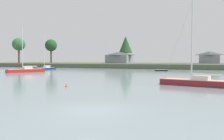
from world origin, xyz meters
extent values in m
plane|color=gray|center=(0.00, 0.00, 0.00)|extent=(543.31, 543.31, 0.00)
cube|color=#4C563D|center=(0.00, 92.65, 0.82)|extent=(244.49, 58.48, 1.63)
cube|color=black|center=(-6.70, 51.31, 0.12)|extent=(3.53, 3.05, 0.54)
cube|color=#C6B289|center=(-6.70, 51.31, 0.38)|extent=(3.70, 3.21, 0.05)
cube|color=tan|center=(-6.70, 51.31, 0.34)|extent=(0.75, 1.00, 0.03)
cube|color=#B2231E|center=(-36.05, 30.50, 0.11)|extent=(5.90, 9.13, 1.30)
cube|color=#CCB78E|center=(-36.05, 30.50, 0.78)|extent=(5.42, 8.52, 0.04)
cube|color=silver|center=(-35.86, 30.91, 1.07)|extent=(2.18, 2.42, 0.54)
cylinder|color=silver|center=(-36.36, 29.85, 5.93)|extent=(0.18, 0.18, 10.26)
cylinder|color=silver|center=(-35.60, 31.48, 1.44)|extent=(1.65, 3.32, 0.14)
cylinder|color=silver|center=(-35.60, 31.48, 1.49)|extent=(1.50, 2.99, 0.14)
cylinder|color=#999999|center=(-37.12, 28.22, 5.91)|extent=(1.54, 3.28, 10.21)
cube|color=navy|center=(-41.36, 43.91, 0.10)|extent=(2.10, 7.81, 1.09)
cube|color=#CCB78E|center=(-41.36, 43.91, 0.66)|extent=(1.85, 7.34, 0.04)
cube|color=silver|center=(-41.36, 44.30, 0.91)|extent=(1.34, 1.72, 0.47)
cylinder|color=silver|center=(-41.36, 43.29, 5.78)|extent=(0.16, 0.16, 10.20)
cylinder|color=silver|center=(-41.36, 44.85, 1.25)|extent=(0.13, 3.12, 0.12)
cylinder|color=silver|center=(-41.36, 44.85, 1.30)|extent=(0.15, 2.81, 0.14)
cylinder|color=#999999|center=(-41.35, 41.73, 5.76)|extent=(0.02, 3.14, 10.15)
cube|color=maroon|center=(4.89, 16.13, 0.10)|extent=(8.59, 3.71, 1.14)
cube|color=#CCB78E|center=(4.89, 16.13, 0.69)|extent=(8.05, 3.36, 0.04)
cube|color=silver|center=(5.30, 16.06, 0.96)|extent=(2.06, 1.73, 0.50)
cylinder|color=silver|center=(4.24, 16.26, 5.36)|extent=(0.17, 0.17, 9.31)
cylinder|color=silver|center=(5.87, 15.95, 1.31)|extent=(3.30, 0.75, 0.13)
cylinder|color=silver|center=(5.87, 15.95, 1.36)|extent=(2.97, 0.69, 0.14)
cylinder|color=#999999|center=(2.60, 16.56, 5.34)|extent=(3.29, 0.63, 9.26)
sphere|color=orange|center=(-8.33, 9.11, 0.06)|extent=(0.32, 0.32, 0.32)
torus|color=#333338|center=(-8.33, 9.11, 0.26)|extent=(0.12, 0.12, 0.02)
cylinder|color=brown|center=(-76.48, 89.22, 5.78)|extent=(0.90, 0.90, 8.30)
sphere|color=#235128|center=(-76.48, 89.22, 11.43)|extent=(6.65, 6.65, 6.65)
cylinder|color=brown|center=(-82.39, 71.90, 5.63)|extent=(0.87, 0.87, 7.99)
sphere|color=#336B38|center=(-82.39, 71.90, 11.04)|extent=(6.31, 6.31, 6.31)
cylinder|color=brown|center=(-33.93, 94.63, 5.90)|extent=(0.80, 0.80, 8.54)
cone|color=#235128|center=(-33.93, 94.63, 10.96)|extent=(6.79, 6.79, 8.30)
cube|color=gray|center=(-35.00, 88.84, 3.56)|extent=(10.95, 9.08, 3.85)
pyramid|color=#47474C|center=(-35.00, 88.84, 6.28)|extent=(11.83, 9.81, 1.60)
cube|color=gray|center=(4.88, 95.05, 3.49)|extent=(8.17, 6.81, 3.72)
pyramid|color=#47474C|center=(4.88, 95.05, 6.12)|extent=(8.82, 7.36, 1.53)
camera|label=1|loc=(6.58, -11.56, 2.93)|focal=36.07mm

